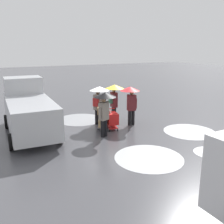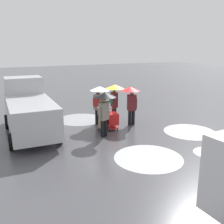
# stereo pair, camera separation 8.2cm
# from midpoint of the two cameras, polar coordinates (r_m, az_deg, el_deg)

# --- Properties ---
(ground_plane) EXTENTS (90.00, 90.00, 0.00)m
(ground_plane) POSITION_cam_midpoint_polar(r_m,az_deg,el_deg) (14.25, -0.64, -2.54)
(ground_plane) COLOR #4C4C51
(slush_patch_near_cluster) EXTENTS (2.65, 2.65, 0.01)m
(slush_patch_near_cluster) POSITION_cam_midpoint_polar(r_m,az_deg,el_deg) (10.05, 8.34, -10.09)
(slush_patch_near_cluster) COLOR silver
(slush_patch_near_cluster) RESTS_ON ground
(slush_patch_under_van) EXTENTS (2.58, 2.58, 0.01)m
(slush_patch_under_van) POSITION_cam_midpoint_polar(r_m,az_deg,el_deg) (13.46, 17.11, -4.19)
(slush_patch_under_van) COLOR #ADAFB5
(slush_patch_under_van) RESTS_ON ground
(slush_patch_mid_street) EXTENTS (2.67, 2.67, 0.01)m
(slush_patch_mid_street) POSITION_cam_midpoint_polar(r_m,az_deg,el_deg) (15.11, -6.96, -1.64)
(slush_patch_mid_street) COLOR #999BA0
(slush_patch_mid_street) RESTS_ON ground
(slush_patch_far_side) EXTENTS (1.32, 1.32, 0.01)m
(slush_patch_far_side) POSITION_cam_midpoint_polar(r_m,az_deg,el_deg) (11.12, 21.25, -8.49)
(slush_patch_far_side) COLOR silver
(slush_patch_far_side) RESTS_ON ground
(cargo_van_parked_right) EXTENTS (2.43, 5.44, 2.60)m
(cargo_van_parked_right) POSITION_cam_midpoint_polar(r_m,az_deg,el_deg) (12.94, -17.89, 0.43)
(cargo_van_parked_right) COLOR #B7BABF
(cargo_van_parked_right) RESTS_ON ground
(shopping_cart_vendor) EXTENTS (0.70, 0.91, 1.04)m
(shopping_cart_vendor) POSITION_cam_midpoint_polar(r_m,az_deg,el_deg) (13.04, 0.17, -1.53)
(shopping_cart_vendor) COLOR red
(shopping_cart_vendor) RESTS_ON ground
(hand_dolly_boxes) EXTENTS (0.77, 0.85, 1.32)m
(hand_dolly_boxes) POSITION_cam_midpoint_polar(r_m,az_deg,el_deg) (12.77, -1.92, -1.10)
(hand_dolly_boxes) COLOR #515156
(hand_dolly_boxes) RESTS_ON ground
(pedestrian_pink_side) EXTENTS (1.04, 1.04, 2.15)m
(pedestrian_pink_side) POSITION_cam_midpoint_polar(r_m,az_deg,el_deg) (14.31, 0.70, 4.01)
(pedestrian_pink_side) COLOR black
(pedestrian_pink_side) RESTS_ON ground
(pedestrian_black_side) EXTENTS (1.04, 1.04, 2.15)m
(pedestrian_black_side) POSITION_cam_midpoint_polar(r_m,az_deg,el_deg) (11.82, -1.49, 1.87)
(pedestrian_black_side) COLOR black
(pedestrian_black_side) RESTS_ON ground
(pedestrian_white_side) EXTENTS (1.04, 1.04, 2.15)m
(pedestrian_white_side) POSITION_cam_midpoint_polar(r_m,az_deg,el_deg) (13.66, -2.80, 3.50)
(pedestrian_white_side) COLOR black
(pedestrian_white_side) RESTS_ON ground
(pedestrian_far_side) EXTENTS (1.04, 1.04, 2.15)m
(pedestrian_far_side) POSITION_cam_midpoint_polar(r_m,az_deg,el_deg) (13.61, 4.40, 3.43)
(pedestrian_far_side) COLOR black
(pedestrian_far_side) RESTS_ON ground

